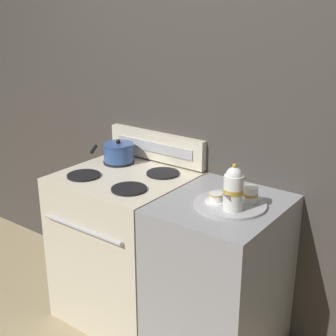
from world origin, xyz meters
name	(u,v)px	position (x,y,z in m)	size (l,w,h in m)	color
ground_plane	(165,327)	(0.00, 0.00, 0.00)	(6.00, 6.00, 0.00)	tan
wall_back	(201,138)	(0.00, 0.35, 1.10)	(6.00, 0.05, 2.20)	#423D38
stove	(126,246)	(-0.29, 0.00, 0.46)	(0.71, 0.69, 0.92)	beige
control_panel	(156,146)	(-0.29, 0.30, 1.01)	(0.69, 0.05, 0.17)	beige
side_counter	(219,282)	(0.36, 0.00, 0.45)	(0.58, 0.66, 0.91)	#939399
saucepan	(118,152)	(-0.46, 0.15, 0.98)	(0.26, 0.23, 0.14)	#335193
serving_tray	(230,204)	(0.40, -0.01, 0.92)	(0.35, 0.35, 0.01)	#B2B2B7
teapot	(233,189)	(0.45, -0.07, 1.03)	(0.09, 0.15, 0.23)	white
teacup_left	(216,198)	(0.34, -0.04, 0.95)	(0.10, 0.10, 0.05)	white
teacup_right	(234,193)	(0.39, 0.07, 0.95)	(0.10, 0.10, 0.05)	white
creamer_jug	(251,195)	(0.48, 0.06, 0.96)	(0.07, 0.07, 0.08)	white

